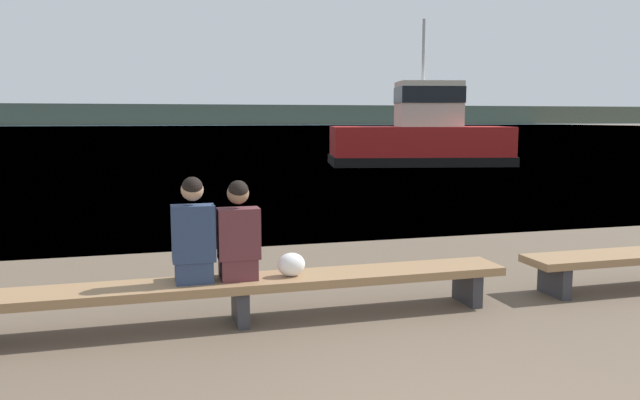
# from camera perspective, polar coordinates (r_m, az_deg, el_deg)

# --- Properties ---
(water_surface) EXTENTS (240.00, 240.00, 0.00)m
(water_surface) POSITION_cam_1_polar(r_m,az_deg,el_deg) (129.60, -14.83, 6.40)
(water_surface) COLOR teal
(water_surface) RESTS_ON ground
(far_shoreline) EXTENTS (600.00, 12.00, 5.73)m
(far_shoreline) POSITION_cam_1_polar(r_m,az_deg,el_deg) (184.30, -15.09, 7.55)
(far_shoreline) COLOR #424738
(far_shoreline) RESTS_ON ground
(bench_main) EXTENTS (5.61, 0.56, 0.44)m
(bench_main) POSITION_cam_1_polar(r_m,az_deg,el_deg) (6.28, -7.33, -7.94)
(bench_main) COLOR #8E6B47
(bench_main) RESTS_ON ground
(person_left) EXTENTS (0.41, 0.38, 1.03)m
(person_left) POSITION_cam_1_polar(r_m,az_deg,el_deg) (6.12, -11.51, -3.26)
(person_left) COLOR navy
(person_left) RESTS_ON bench_main
(person_right) EXTENTS (0.41, 0.38, 0.99)m
(person_right) POSITION_cam_1_polar(r_m,az_deg,el_deg) (6.16, -7.47, -3.28)
(person_right) COLOR #56282D
(person_right) RESTS_ON bench_main
(shopping_bag) EXTENTS (0.28, 0.19, 0.24)m
(shopping_bag) POSITION_cam_1_polar(r_m,az_deg,el_deg) (6.30, -2.65, -5.92)
(shopping_bag) COLOR white
(shopping_bag) RESTS_ON bench_main
(tugboat_red) EXTENTS (8.20, 4.83, 6.16)m
(tugboat_red) POSITION_cam_1_polar(r_m,az_deg,el_deg) (27.43, 9.22, 5.56)
(tugboat_red) COLOR #A81919
(tugboat_red) RESTS_ON water_surface
(bench_segment_right) EXTENTS (2.90, 0.56, 0.44)m
(bench_segment_right) POSITION_cam_1_polar(r_m,az_deg,el_deg) (8.38, 27.09, -4.86)
(bench_segment_right) COLOR #8E6B47
(bench_segment_right) RESTS_ON ground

